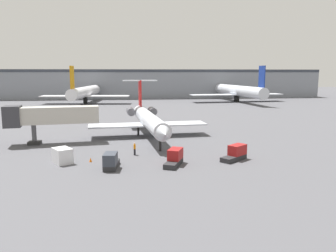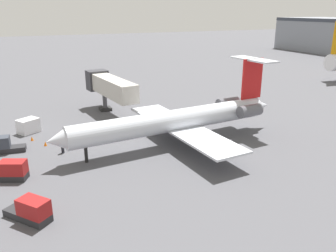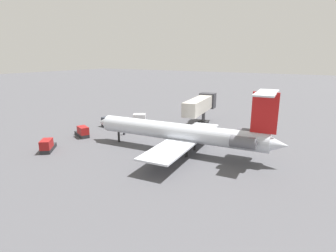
% 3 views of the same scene
% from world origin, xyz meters
% --- Properties ---
extents(ground_plane, '(400.00, 400.00, 0.10)m').
position_xyz_m(ground_plane, '(0.00, 0.00, -0.05)').
color(ground_plane, '#4C4C51').
extents(regional_jet, '(20.66, 29.69, 9.53)m').
position_xyz_m(regional_jet, '(0.19, 5.69, 3.11)').
color(regional_jet, silver).
rests_on(regional_jet, ground_plane).
extents(jet_bridge, '(14.19, 4.66, 6.07)m').
position_xyz_m(jet_bridge, '(-15.87, 1.13, 4.37)').
color(jet_bridge, '#B7B2A8').
rests_on(jet_bridge, ground_plane).
extents(ground_crew_marshaller, '(0.30, 0.43, 1.69)m').
position_xyz_m(ground_crew_marshaller, '(-2.51, -7.96, 0.86)').
color(ground_crew_marshaller, black).
rests_on(ground_crew_marshaller, ground_plane).
extents(baggage_tug_lead, '(2.90, 4.22, 1.90)m').
position_xyz_m(baggage_tug_lead, '(2.12, -13.48, 0.84)').
color(baggage_tug_lead, '#262628').
rests_on(baggage_tug_lead, ground_plane).
extents(baggage_tug_trailing, '(4.00, 3.59, 1.90)m').
position_xyz_m(baggage_tug_trailing, '(10.19, -12.10, 0.84)').
color(baggage_tug_trailing, '#262628').
rests_on(baggage_tug_trailing, ground_plane).
extents(baggage_tug_spare, '(1.85, 4.13, 1.90)m').
position_xyz_m(baggage_tug_spare, '(-5.41, -14.19, 0.84)').
color(baggage_tug_spare, '#262628').
rests_on(baggage_tug_spare, ground_plane).
extents(cargo_container_uld, '(2.87, 3.11, 1.88)m').
position_xyz_m(cargo_container_uld, '(-11.39, -11.07, 0.94)').
color(cargo_container_uld, silver).
rests_on(cargo_container_uld, ground_plane).
extents(traffic_cone_near, '(0.36, 0.36, 0.55)m').
position_xyz_m(traffic_cone_near, '(-8.06, -10.91, 0.28)').
color(traffic_cone_near, orange).
rests_on(traffic_cone_near, ground_plane).
extents(traffic_cone_mid, '(0.36, 0.36, 0.55)m').
position_xyz_m(traffic_cone_mid, '(-5.58, -9.57, 0.28)').
color(traffic_cone_mid, orange).
rests_on(traffic_cone_mid, ground_plane).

